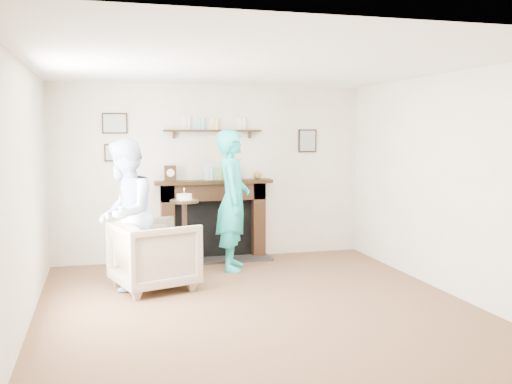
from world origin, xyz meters
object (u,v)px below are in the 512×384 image
man (127,288)px  woman (233,269)px  pedestal_table (185,223)px  armchair (155,288)px

man → woman: woman is taller
man → woman: (1.43, 0.58, 0.00)m
pedestal_table → man: bearing=-161.8°
armchair → woman: 1.29m
man → pedestal_table: size_ratio=1.54×
woman → pedestal_table: bearing=131.6°
woman → pedestal_table: 1.04m
armchair → woman: bearing=-75.1°
woman → armchair: bearing=137.5°
armchair → pedestal_table: size_ratio=0.78×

